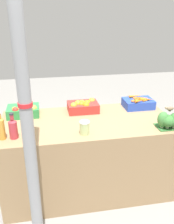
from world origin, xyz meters
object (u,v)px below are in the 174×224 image
carrot_crate (138,103)px  juice_bottle_amber (1,128)px  support_pole (26,111)px  pickle_jar (85,128)px  broccoli_pile (169,120)px  juice_bottle_golden (27,126)px  apple_crate (24,110)px  orange_crate (83,106)px  juice_bottle_ruby (13,128)px  sparrow_bird (170,109)px

carrot_crate → juice_bottle_amber: (-1.50, -0.51, 0.06)m
support_pole → pickle_jar: (0.49, 0.43, -0.38)m
broccoli_pile → juice_bottle_amber: juice_bottle_amber is taller
broccoli_pile → juice_bottle_golden: juice_bottle_golden is taller
apple_crate → orange_crate: size_ratio=1.00×
juice_bottle_ruby → pickle_jar: (0.65, -0.04, -0.04)m
juice_bottle_ruby → support_pole: bearing=-70.1°
broccoli_pile → pickle_jar: bearing=177.7°
juice_bottle_amber → orange_crate: bearing=31.9°
support_pole → apple_crate: bearing=96.0°
apple_crate → broccoli_pile: broccoli_pile is taller
orange_crate → carrot_crate: size_ratio=1.00×
apple_crate → carrot_crate: size_ratio=1.00×
broccoli_pile → juice_bottle_golden: bearing=177.0°
support_pole → juice_bottle_amber: 0.63m
broccoli_pile → pickle_jar: (-0.83, 0.03, -0.02)m
carrot_crate → sparrow_bird: sparrow_bird is taller
support_pole → juice_bottle_amber: support_pole is taller
orange_crate → broccoli_pile: (0.75, -0.59, 0.02)m
carrot_crate → juice_bottle_ruby: size_ratio=1.39×
carrot_crate → pickle_jar: size_ratio=2.65×
orange_crate → carrot_crate: (0.67, -0.00, -0.01)m
apple_crate → broccoli_pile: (1.42, -0.58, 0.03)m
support_pole → broccoli_pile: (1.32, 0.39, -0.36)m
pickle_jar → support_pole: bearing=-138.8°
support_pole → juice_bottle_amber: size_ratio=9.75×
juice_bottle_golden → orange_crate: bearing=40.5°
orange_crate → juice_bottle_golden: bearing=-139.5°
carrot_crate → juice_bottle_ruby: 1.49m
carrot_crate → sparrow_bird: size_ratio=2.54×
apple_crate → carrot_crate: same height
apple_crate → pickle_jar: apple_crate is taller
broccoli_pile → carrot_crate: bearing=98.2°
sparrow_bird → juice_bottle_ruby: bearing=-2.6°
juice_bottle_amber → sparrow_bird: size_ratio=1.97×
sparrow_bird → juice_bottle_golden: bearing=-2.7°
support_pole → juice_bottle_ruby: support_pole is taller
carrot_crate → sparrow_bird: 0.59m
juice_bottle_amber → pickle_jar: (0.75, -0.04, -0.05)m
juice_bottle_ruby → sparrow_bird: bearing=-1.8°
support_pole → broccoli_pile: size_ratio=11.39×
support_pole → orange_crate: bearing=60.1°
apple_crate → carrot_crate: (1.34, 0.01, -0.00)m
juice_bottle_golden → support_pole: bearing=-84.6°
support_pole → sparrow_bird: bearing=17.4°
juice_bottle_amber → sparrow_bird: (1.59, -0.05, 0.09)m
juice_bottle_amber → sparrow_bird: juice_bottle_amber is taller
broccoli_pile → sparrow_bird: bearing=71.3°
carrot_crate → pickle_jar: 0.93m
carrot_crate → juice_bottle_golden: juice_bottle_golden is taller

